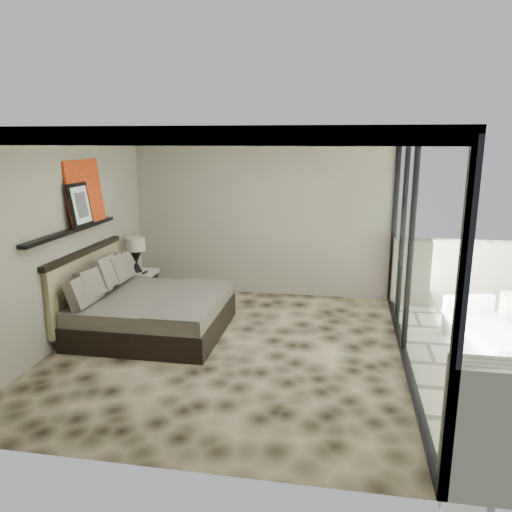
% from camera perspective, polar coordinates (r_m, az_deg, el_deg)
% --- Properties ---
extents(floor, '(5.00, 5.00, 0.00)m').
position_cam_1_polar(floor, '(6.72, -3.03, -10.52)').
color(floor, black).
rests_on(floor, ground).
extents(ceiling, '(4.50, 5.00, 0.02)m').
position_cam_1_polar(ceiling, '(6.15, -3.35, 14.01)').
color(ceiling, silver).
rests_on(ceiling, back_wall).
extents(back_wall, '(4.50, 0.02, 2.80)m').
position_cam_1_polar(back_wall, '(8.69, 0.59, 4.62)').
color(back_wall, gray).
rests_on(back_wall, floor).
extents(left_wall, '(0.02, 5.00, 2.80)m').
position_cam_1_polar(left_wall, '(7.13, -20.99, 1.82)').
color(left_wall, gray).
rests_on(left_wall, floor).
extents(glass_wall, '(0.08, 5.00, 2.80)m').
position_cam_1_polar(glass_wall, '(6.18, 17.59, 0.41)').
color(glass_wall, white).
rests_on(glass_wall, floor).
extents(picture_ledge, '(0.12, 2.20, 0.05)m').
position_cam_1_polar(picture_ledge, '(7.17, -20.24, 2.75)').
color(picture_ledge, black).
rests_on(picture_ledge, left_wall).
extents(bed, '(2.03, 1.97, 1.12)m').
position_cam_1_polar(bed, '(7.32, -12.41, -5.99)').
color(bed, black).
rests_on(bed, floor).
extents(nightstand, '(0.55, 0.55, 0.49)m').
position_cam_1_polar(nightstand, '(8.73, -12.94, -3.46)').
color(nightstand, black).
rests_on(nightstand, floor).
extents(table_lamp, '(0.32, 0.32, 0.58)m').
position_cam_1_polar(table_lamp, '(8.57, -13.58, 0.66)').
color(table_lamp, black).
rests_on(table_lamp, nightstand).
extents(abstract_canvas, '(0.13, 0.90, 0.90)m').
position_cam_1_polar(abstract_canvas, '(7.48, -18.99, 6.94)').
color(abstract_canvas, '#9F4B0D').
rests_on(abstract_canvas, picture_ledge).
extents(framed_print, '(0.11, 0.50, 0.60)m').
position_cam_1_polar(framed_print, '(7.25, -19.47, 5.53)').
color(framed_print, black).
rests_on(framed_print, picture_ledge).
extents(lounger, '(1.06, 1.56, 0.56)m').
position_cam_1_polar(lounger, '(7.26, 25.23, -8.49)').
color(lounger, white).
rests_on(lounger, terrace_slab).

